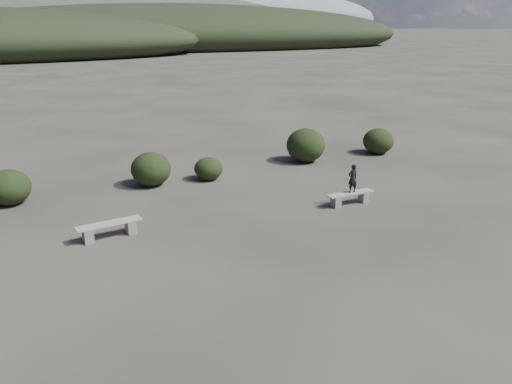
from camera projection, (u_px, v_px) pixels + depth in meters
ground at (352, 279)px, 11.08m from camera, size 1200.00×1200.00×0.00m
bench_left at (110, 229)px, 13.18m from camera, size 1.74×0.52×0.43m
bench_right at (350, 197)px, 15.64m from camera, size 1.59×0.36×0.40m
seated_person at (353, 178)px, 15.46m from camera, size 0.33×0.22×0.91m
shrub_b at (151, 169)px, 17.41m from camera, size 1.38×1.38×1.19m
shrub_c at (208, 169)px, 18.11m from camera, size 1.04×1.04×0.83m
shrub_d at (306, 145)px, 20.45m from camera, size 1.58×1.58×1.39m
shrub_e at (378, 141)px, 21.79m from camera, size 1.33×1.33×1.11m
shrub_f at (9, 187)px, 15.56m from camera, size 1.33×1.33×1.12m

